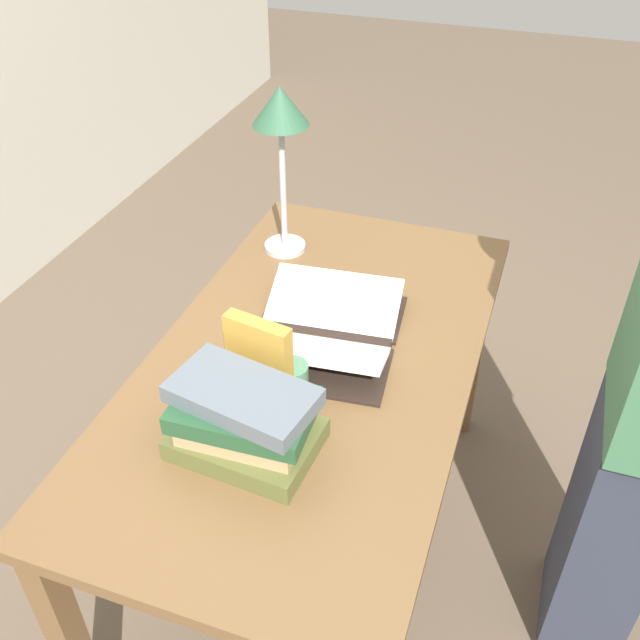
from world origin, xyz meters
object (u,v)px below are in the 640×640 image
(book_standing_upright, at_px, (259,363))
(coffee_mug, at_px, (292,380))
(reading_lamp, at_px, (281,122))
(book_stack_tall, at_px, (245,420))
(open_book, at_px, (325,330))

(book_standing_upright, relative_size, coffee_mug, 2.17)
(coffee_mug, bearing_deg, reading_lamp, 23.09)
(book_stack_tall, xyz_separation_m, coffee_mug, (0.19, -0.03, -0.04))
(coffee_mug, bearing_deg, book_stack_tall, 169.73)
(open_book, distance_m, book_stack_tall, 0.41)
(book_stack_tall, relative_size, book_standing_upright, 1.41)
(book_stack_tall, distance_m, reading_lamp, 0.87)
(reading_lamp, bearing_deg, book_stack_tall, -164.26)
(open_book, distance_m, coffee_mug, 0.22)
(book_standing_upright, bearing_deg, coffee_mug, -46.04)
(open_book, distance_m, reading_lamp, 0.59)
(book_stack_tall, xyz_separation_m, book_standing_upright, (0.14, 0.03, 0.03))
(open_book, height_order, book_stack_tall, book_stack_tall)
(open_book, xyz_separation_m, reading_lamp, (0.37, 0.26, 0.38))
(book_stack_tall, height_order, coffee_mug, book_stack_tall)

